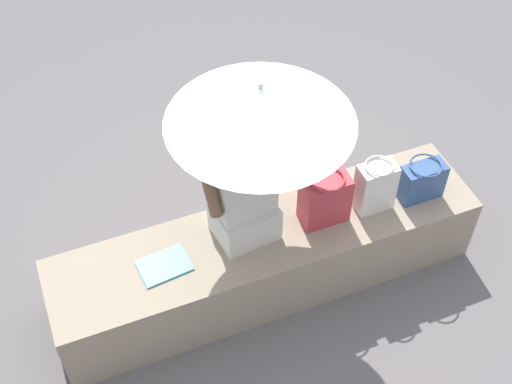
# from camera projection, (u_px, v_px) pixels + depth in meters

# --- Properties ---
(ground_plane) EXTENTS (14.00, 14.00, 0.00)m
(ground_plane) POSITION_uv_depth(u_px,v_px,m) (266.00, 280.00, 4.38)
(ground_plane) COLOR #605B5E
(stone_bench) EXTENTS (2.58, 0.59, 0.48)m
(stone_bench) POSITION_uv_depth(u_px,v_px,m) (267.00, 257.00, 4.20)
(stone_bench) COLOR gray
(stone_bench) RESTS_ON ground
(person_seated) EXTENTS (0.49, 0.32, 0.90)m
(person_seated) POSITION_uv_depth(u_px,v_px,m) (244.00, 187.00, 3.73)
(person_seated) COLOR beige
(person_seated) RESTS_ON stone_bench
(parasol) EXTENTS (0.96, 0.96, 1.10)m
(parasol) POSITION_uv_depth(u_px,v_px,m) (260.00, 105.00, 3.31)
(parasol) COLOR #B7B7BC
(parasol) RESTS_ON stone_bench
(handbag_black) EXTENTS (0.28, 0.21, 0.34)m
(handbag_black) POSITION_uv_depth(u_px,v_px,m) (325.00, 199.00, 3.97)
(handbag_black) COLOR #B2333D
(handbag_black) RESTS_ON stone_bench
(tote_bag_canvas) EXTENTS (0.22, 0.17, 0.35)m
(tote_bag_canvas) POSITION_uv_depth(u_px,v_px,m) (375.00, 186.00, 4.03)
(tote_bag_canvas) COLOR silver
(tote_bag_canvas) RESTS_ON stone_bench
(shoulder_bag_spare) EXTENTS (0.26, 0.20, 0.26)m
(shoulder_bag_spare) POSITION_uv_depth(u_px,v_px,m) (422.00, 181.00, 4.12)
(shoulder_bag_spare) COLOR #335184
(shoulder_bag_spare) RESTS_ON stone_bench
(magazine) EXTENTS (0.30, 0.23, 0.01)m
(magazine) POSITION_uv_depth(u_px,v_px,m) (164.00, 266.00, 3.85)
(magazine) COLOR #339ED1
(magazine) RESTS_ON stone_bench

